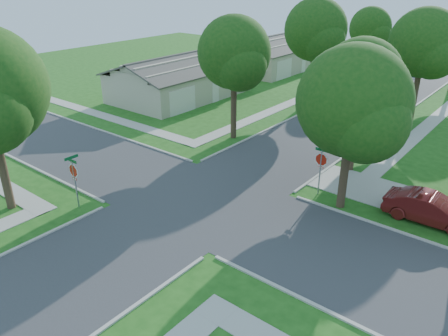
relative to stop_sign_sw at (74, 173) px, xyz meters
The scene contains 18 objects.
ground 6.95m from the stop_sign_sw, 45.00° to the left, with size 100.00×100.00×0.00m, color #1E5216.
road_ns 6.95m from the stop_sign_sw, 45.00° to the left, with size 7.00×100.00×0.02m, color #333335.
sidewalk_ne 32.61m from the stop_sign_sw, 70.62° to the left, with size 1.20×40.00×0.04m, color #9E9B91.
sidewalk_nw 30.80m from the stop_sign_sw, 92.61° to the left, with size 1.20×40.00×0.04m, color #9E9B91.
driveway 17.38m from the stop_sign_sw, 43.12° to the left, with size 8.80×3.60×0.05m, color #9E9B91.
stop_sign_sw is the anchor object (origin of this frame).
stop_sign_ne 13.29m from the stop_sign_sw, 45.00° to the left, with size 1.05×0.80×2.98m.
tree_e_near 17.04m from the stop_sign_sw, 55.41° to the left, with size 4.97×4.80×8.28m.
tree_e_mid 27.71m from the stop_sign_sw, 69.80° to the left, with size 5.59×5.40×9.21m.
tree_w_near 14.30m from the stop_sign_sw, 89.77° to the left, with size 5.38×5.20×8.97m.
tree_w_mid 26.09m from the stop_sign_sw, 89.87° to the left, with size 5.80×5.60×9.56m.
tree_w_far 38.86m from the stop_sign_sw, 89.93° to the left, with size 4.76×4.60×8.04m.
tree_ne_corner 14.64m from the stop_sign_sw, 38.84° to the left, with size 5.80×5.60×8.66m.
house_nw_near 22.71m from the stop_sign_sw, 119.83° to the left, with size 8.42×13.60×4.23m.
house_nw_far 38.40m from the stop_sign_sw, 107.10° to the left, with size 8.42×13.60×4.23m.
car_driveway 18.36m from the stop_sign_sw, 33.84° to the left, with size 1.58×4.52×1.49m, color #5F1413.
car_curb_east 24.24m from the stop_sign_sw, 70.96° to the left, with size 1.86×4.63×1.58m, color black.
car_curb_west 47.63m from the stop_sign_sw, 85.78° to the left, with size 1.94×4.78×1.39m, color black.
Camera 1 is at (14.29, -15.85, 11.73)m, focal length 35.00 mm.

